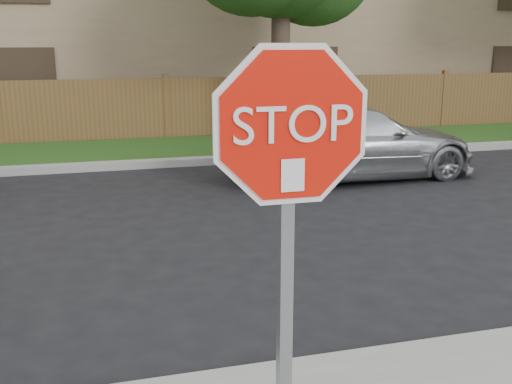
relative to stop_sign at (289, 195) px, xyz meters
name	(u,v)px	position (x,y,z in m)	size (l,w,h in m)	color
ground	(345,361)	(0.99, 1.48, -1.83)	(90.00, 90.00, 0.00)	black
far_curb	(187,162)	(0.99, 9.63, -1.75)	(70.00, 0.30, 0.15)	gray
grass_strip	(176,149)	(0.99, 11.28, -1.77)	(70.00, 3.00, 0.12)	#1E4714
fence	(167,110)	(0.99, 12.88, -1.03)	(70.00, 0.12, 1.60)	brown
apartment_building	(143,9)	(0.99, 18.48, 1.70)	(35.20, 9.20, 7.20)	#987D5E
stop_sign	(289,195)	(0.00, 0.00, 0.00)	(1.01, 0.13, 2.55)	gray
sedan_right	(354,142)	(3.84, 7.68, -1.15)	(1.91, 4.70, 1.37)	#AFB3B7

